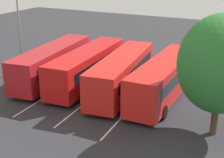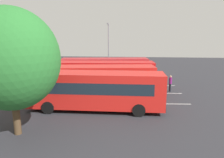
{
  "view_description": "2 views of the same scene",
  "coord_description": "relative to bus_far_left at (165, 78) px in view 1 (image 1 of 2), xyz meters",
  "views": [
    {
      "loc": [
        -24.38,
        -13.1,
        10.72
      ],
      "look_at": [
        -1.41,
        -1.34,
        1.43
      ],
      "focal_mm": 53.73,
      "sensor_mm": 36.0,
      "label": 1
    },
    {
      "loc": [
        2.92,
        -21.8,
        6.13
      ],
      "look_at": [
        0.94,
        -1.16,
        1.78
      ],
      "focal_mm": 33.54,
      "sensor_mm": 36.0,
      "label": 2
    }
  ],
  "objects": [
    {
      "name": "depot_tree",
      "position": [
        -4.14,
        -4.78,
        2.98
      ],
      "size": [
        5.81,
        5.23,
        7.79
      ],
      "color": "#4C3823",
      "rests_on": "ground"
    },
    {
      "name": "bus_far_right",
      "position": [
        -0.54,
        10.53,
        0.0
      ],
      "size": [
        11.44,
        3.86,
        3.17
      ],
      "rotation": [
        0.0,
        0.0,
        0.12
      ],
      "color": "#AD191E",
      "rests_on": "ground"
    },
    {
      "name": "bus_center_right",
      "position": [
        -0.11,
        7.07,
        0.0
      ],
      "size": [
        11.38,
        3.32,
        3.17
      ],
      "rotation": [
        0.0,
        0.0,
        0.07
      ],
      "color": "red",
      "rests_on": "ground"
    },
    {
      "name": "lane_stripe_inner_left",
      "position": [
        0.04,
        5.37,
        -1.75
      ],
      "size": [
        16.67,
        1.08,
        0.01
      ],
      "primitive_type": "cube",
      "rotation": [
        0.0,
        0.0,
        0.06
      ],
      "color": "silver",
      "rests_on": "ground"
    },
    {
      "name": "lane_stripe_outer_left",
      "position": [
        0.04,
        1.78,
        -1.75
      ],
      "size": [
        16.67,
        1.08,
        0.01
      ],
      "primitive_type": "cube",
      "rotation": [
        0.0,
        0.0,
        0.06
      ],
      "color": "silver",
      "rests_on": "ground"
    },
    {
      "name": "pedestrian",
      "position": [
        7.23,
        6.55,
        -0.68
      ],
      "size": [
        0.44,
        0.44,
        1.81
      ],
      "rotation": [
        0.0,
        0.0,
        3.65
      ],
      "color": "#232833",
      "rests_on": "ground"
    },
    {
      "name": "ground_plane",
      "position": [
        0.04,
        5.37,
        -1.75
      ],
      "size": [
        77.43,
        77.43,
        0.0
      ],
      "primitive_type": "plane",
      "color": "#2B2B30"
    },
    {
      "name": "bus_center_left",
      "position": [
        -0.36,
        3.57,
        0.0
      ],
      "size": [
        11.44,
        3.88,
        3.17
      ],
      "rotation": [
        0.0,
        0.0,
        0.12
      ],
      "color": "red",
      "rests_on": "ground"
    },
    {
      "name": "bus_far_left",
      "position": [
        0.0,
        0.0,
        0.0
      ],
      "size": [
        11.25,
        2.75,
        3.17
      ],
      "rotation": [
        0.0,
        0.0,
        0.01
      ],
      "color": "red",
      "rests_on": "ground"
    },
    {
      "name": "lane_stripe_inner_right",
      "position": [
        0.04,
        8.96,
        -1.75
      ],
      "size": [
        16.67,
        1.08,
        0.01
      ],
      "primitive_type": "cube",
      "rotation": [
        0.0,
        0.0,
        0.06
      ],
      "color": "silver",
      "rests_on": "ground"
    },
    {
      "name": "street_lamp",
      "position": [
        -0.47,
        14.03,
        2.76
      ],
      "size": [
        0.32,
        2.55,
        7.82
      ],
      "rotation": [
        0.0,
        0.0,
        -1.51
      ],
      "color": "gray",
      "rests_on": "ground"
    }
  ]
}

